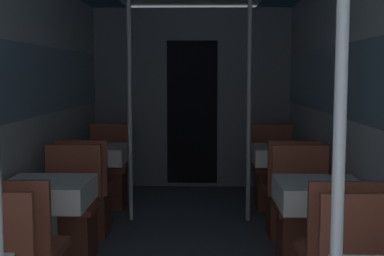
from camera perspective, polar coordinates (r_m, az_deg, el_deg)
wall_left at (r=3.98m, az=-19.33°, el=1.46°), size 0.05×8.00×2.27m
wall_right at (r=3.90m, az=18.06°, el=1.42°), size 0.05×8.00×2.27m
bulkhead_far at (r=6.82m, az=0.02°, el=3.16°), size 2.48×0.09×2.27m
dining_table_left_1 at (r=3.72m, az=-15.11°, el=-7.41°), size 0.56×0.56×0.74m
chair_left_far_1 at (r=4.30m, az=-12.99°, el=-10.06°), size 0.44×0.44×0.88m
dining_table_left_2 at (r=5.35m, az=-10.03°, el=-3.28°), size 0.56×0.56×0.74m
chair_left_near_2 at (r=4.90m, az=-11.17°, el=-8.05°), size 0.44×0.44×0.88m
chair_left_far_2 at (r=5.93m, az=-8.98°, el=-5.60°), size 0.44×0.44×0.88m
support_pole_left_2 at (r=5.24m, az=-6.66°, el=2.37°), size 0.04×0.04×2.27m
support_pole_right_0 at (r=1.85m, az=15.37°, el=-4.10°), size 0.04×0.04×2.27m
dining_table_right_1 at (r=3.66m, az=13.46°, el=-7.59°), size 0.56×0.56×0.74m
chair_right_far_1 at (r=4.25m, az=11.79°, el=-10.23°), size 0.44×0.44×0.88m
dining_table_right_2 at (r=5.31m, az=9.52°, el=-3.35°), size 0.56×0.56×0.74m
chair_right_near_2 at (r=4.86m, az=10.38°, el=-8.17°), size 0.44×0.44×0.88m
chair_right_far_2 at (r=5.89m, az=8.70°, el=-5.67°), size 0.44×0.44×0.88m
support_pole_right_2 at (r=5.21m, az=6.09°, el=2.36°), size 0.04×0.04×2.27m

